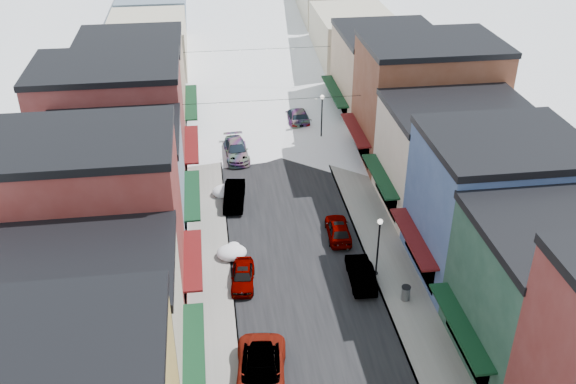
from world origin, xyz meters
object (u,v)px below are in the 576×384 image
object	(u,v)px
car_dark_hatch	(234,195)
car_green_sedan	(361,273)
car_silver_sedan	(243,276)
streetlamp_near	(379,240)
trash_can	(406,293)
car_white_suv	(261,374)

from	to	relation	value
car_dark_hatch	car_green_sedan	distance (m)	14.44
car_silver_sedan	streetlamp_near	world-z (taller)	streetlamp_near
streetlamp_near	car_dark_hatch	bearing A→B (deg)	129.64
car_green_sedan	trash_can	xyz separation A→B (m)	(2.51, -2.48, -0.06)
car_silver_sedan	car_green_sedan	bearing A→B (deg)	0.30
car_green_sedan	trash_can	world-z (taller)	car_green_sedan
car_silver_sedan	car_green_sedan	xyz separation A→B (m)	(8.25, -0.87, 0.08)
car_white_suv	trash_can	size ratio (longest dim) A/B	5.78
streetlamp_near	trash_can	bearing A→B (deg)	-67.50
streetlamp_near	car_green_sedan	bearing A→B (deg)	-156.33
car_silver_sedan	streetlamp_near	bearing A→B (deg)	4.40
car_dark_hatch	trash_can	xyz separation A→B (m)	(10.67, -14.40, -0.08)
car_green_sedan	streetlamp_near	distance (m)	2.69
car_silver_sedan	trash_can	distance (m)	11.27
car_white_suv	car_silver_sedan	bearing A→B (deg)	98.98
car_dark_hatch	streetlamp_near	world-z (taller)	streetlamp_near
car_silver_sedan	trash_can	world-z (taller)	car_silver_sedan
car_white_suv	car_dark_hatch	world-z (taller)	car_white_suv
car_dark_hatch	car_green_sedan	xyz separation A→B (m)	(8.16, -11.92, -0.02)
car_silver_sedan	car_green_sedan	size ratio (longest dim) A/B	0.86
car_dark_hatch	car_green_sedan	world-z (taller)	car_dark_hatch
streetlamp_near	car_silver_sedan	bearing A→B (deg)	178.05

